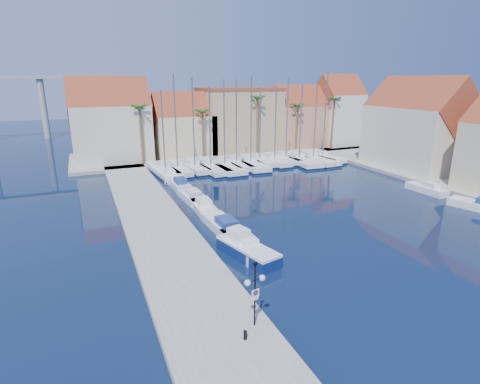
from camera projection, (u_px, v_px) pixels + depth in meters
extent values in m
plane|color=black|center=(338.00, 290.00, 24.93)|extent=(260.00, 260.00, 0.00)
cube|color=gray|center=(161.00, 233.00, 33.39)|extent=(6.00, 77.00, 0.50)
cube|color=gray|center=(224.00, 152.00, 70.90)|extent=(54.00, 16.00, 0.50)
cube|color=gray|center=(465.00, 182.00, 50.03)|extent=(12.00, 60.00, 0.50)
cylinder|color=black|center=(255.00, 295.00, 19.99)|extent=(0.10, 0.10, 3.81)
cylinder|color=black|center=(251.00, 282.00, 19.62)|extent=(0.48, 0.13, 0.05)
cylinder|color=black|center=(259.00, 279.00, 19.87)|extent=(0.48, 0.13, 0.05)
sphere|color=white|center=(248.00, 283.00, 19.50)|extent=(0.34, 0.34, 0.34)
sphere|color=white|center=(262.00, 278.00, 19.99)|extent=(0.34, 0.34, 0.34)
cube|color=black|center=(255.00, 264.00, 19.47)|extent=(0.23, 0.15, 0.15)
cube|color=white|center=(255.00, 293.00, 19.92)|extent=(0.47, 0.11, 0.48)
cylinder|color=red|center=(256.00, 293.00, 19.89)|extent=(0.32, 0.07, 0.32)
cylinder|color=#1933A5|center=(256.00, 293.00, 19.88)|extent=(0.23, 0.05, 0.23)
cube|color=white|center=(255.00, 299.00, 20.02)|extent=(0.38, 0.09, 0.13)
cylinder|color=black|center=(245.00, 335.00, 19.36)|extent=(0.19, 0.19, 0.48)
cube|color=navy|center=(248.00, 252.00, 29.31)|extent=(3.37, 6.17, 0.88)
cube|color=white|center=(248.00, 246.00, 29.16)|extent=(3.37, 6.17, 0.20)
cube|color=white|center=(239.00, 235.00, 29.89)|extent=(1.62, 1.83, 1.08)
cube|color=white|center=(243.00, 245.00, 30.74)|extent=(2.01, 6.06, 0.80)
cube|color=white|center=(246.00, 240.00, 30.01)|extent=(1.38, 2.13, 0.60)
cube|color=white|center=(224.00, 226.00, 34.59)|extent=(2.40, 6.70, 0.80)
cube|color=navy|center=(227.00, 222.00, 33.81)|extent=(1.58, 2.38, 0.60)
cube|color=white|center=(202.00, 206.00, 40.20)|extent=(2.18, 6.02, 0.80)
cube|color=white|center=(204.00, 201.00, 39.46)|extent=(1.43, 2.14, 0.60)
cube|color=white|center=(192.00, 197.00, 43.24)|extent=(2.17, 6.05, 0.80)
cube|color=white|center=(193.00, 193.00, 42.52)|extent=(1.43, 2.15, 0.60)
cube|color=white|center=(180.00, 185.00, 48.30)|extent=(1.90, 5.90, 0.80)
cube|color=navy|center=(180.00, 180.00, 47.58)|extent=(1.32, 2.07, 0.60)
cube|color=white|center=(168.00, 176.00, 52.77)|extent=(2.24, 6.47, 0.80)
cube|color=white|center=(169.00, 172.00, 51.99)|extent=(1.50, 2.29, 0.60)
cube|color=white|center=(164.00, 169.00, 56.76)|extent=(2.35, 6.39, 0.80)
cube|color=white|center=(165.00, 165.00, 56.02)|extent=(1.52, 2.27, 0.60)
cube|color=white|center=(426.00, 189.00, 46.26)|extent=(1.85, 5.23, 0.80)
cube|color=white|center=(431.00, 185.00, 45.61)|extent=(1.23, 1.85, 0.60)
cube|color=white|center=(164.00, 171.00, 54.82)|extent=(3.70, 11.10, 1.00)
cube|color=#0C173C|center=(165.00, 174.00, 54.91)|extent=(3.77, 11.17, 0.28)
cube|color=white|center=(162.00, 165.00, 55.51)|extent=(2.24, 3.42, 0.60)
cylinder|color=slate|center=(163.00, 130.00, 52.61)|extent=(0.20, 0.20, 11.13)
cube|color=white|center=(177.00, 170.00, 55.97)|extent=(2.62, 9.16, 1.00)
cube|color=#0C173C|center=(177.00, 172.00, 56.07)|extent=(2.68, 9.22, 0.28)
cube|color=white|center=(175.00, 163.00, 56.54)|extent=(1.73, 2.77, 0.60)
cylinder|color=slate|center=(175.00, 122.00, 53.52)|extent=(0.20, 0.20, 13.25)
cube|color=white|center=(194.00, 168.00, 57.24)|extent=(3.14, 9.32, 1.00)
cube|color=#0C173C|center=(194.00, 170.00, 57.33)|extent=(3.21, 9.39, 0.28)
cube|color=white|center=(192.00, 161.00, 57.79)|extent=(1.89, 2.88, 0.60)
cylinder|color=slate|center=(193.00, 123.00, 54.87)|extent=(0.20, 0.20, 12.74)
cube|color=white|center=(209.00, 167.00, 57.52)|extent=(3.84, 11.73, 1.00)
cube|color=#0C173C|center=(209.00, 169.00, 57.61)|extent=(3.90, 11.80, 0.28)
cube|color=white|center=(206.00, 161.00, 58.27)|extent=(2.35, 3.61, 0.60)
cylinder|color=slate|center=(210.00, 126.00, 55.21)|extent=(0.20, 0.20, 11.56)
cube|color=white|center=(223.00, 166.00, 58.03)|extent=(3.21, 11.89, 1.00)
cube|color=#0C173C|center=(223.00, 168.00, 58.12)|extent=(3.27, 11.95, 0.28)
cube|color=white|center=(221.00, 160.00, 58.84)|extent=(2.20, 3.58, 0.60)
cylinder|color=slate|center=(224.00, 123.00, 55.57)|extent=(0.20, 0.20, 12.47)
cube|color=white|center=(235.00, 164.00, 59.72)|extent=(2.68, 10.10, 1.00)
cube|color=#0C173C|center=(235.00, 166.00, 59.82)|extent=(2.75, 10.17, 0.28)
cube|color=white|center=(233.00, 158.00, 60.38)|extent=(1.85, 3.04, 0.60)
cylinder|color=slate|center=(236.00, 122.00, 57.33)|extent=(0.20, 0.20, 12.47)
cube|color=white|center=(250.00, 164.00, 59.92)|extent=(3.86, 11.70, 1.00)
cube|color=#0C173C|center=(249.00, 166.00, 60.01)|extent=(3.93, 11.77, 0.28)
cube|color=white|center=(247.00, 157.00, 60.73)|extent=(2.35, 3.60, 0.60)
cylinder|color=slate|center=(251.00, 120.00, 57.38)|extent=(0.20, 0.20, 12.97)
cube|color=white|center=(258.00, 161.00, 61.48)|extent=(2.86, 8.88, 1.00)
cube|color=#0C173C|center=(258.00, 163.00, 61.57)|extent=(2.93, 8.94, 0.28)
cube|color=white|center=(256.00, 156.00, 61.99)|extent=(1.77, 2.73, 0.60)
cylinder|color=slate|center=(260.00, 124.00, 59.32)|extent=(0.20, 0.20, 11.36)
cube|color=white|center=(273.00, 161.00, 61.91)|extent=(2.35, 9.01, 1.00)
cube|color=#0C173C|center=(273.00, 163.00, 62.00)|extent=(2.41, 9.07, 0.28)
cube|color=white|center=(271.00, 155.00, 62.47)|extent=(1.64, 2.70, 0.60)
cylinder|color=slate|center=(276.00, 123.00, 59.71)|extent=(0.20, 0.20, 11.48)
cube|color=white|center=(284.00, 159.00, 63.05)|extent=(2.67, 8.19, 1.00)
cube|color=#0C173C|center=(284.00, 161.00, 63.15)|extent=(2.74, 8.25, 0.28)
cube|color=white|center=(282.00, 154.00, 63.51)|extent=(1.64, 2.52, 0.60)
cylinder|color=slate|center=(287.00, 119.00, 60.74)|extent=(0.20, 0.20, 12.64)
cube|color=white|center=(297.00, 160.00, 62.71)|extent=(3.75, 12.12, 1.00)
cube|color=#0C173C|center=(297.00, 162.00, 62.80)|extent=(3.81, 12.19, 0.28)
cube|color=white|center=(294.00, 154.00, 63.56)|extent=(2.37, 3.70, 0.60)
cylinder|color=slate|center=(301.00, 122.00, 60.34)|extent=(0.20, 0.20, 11.65)
cube|color=white|center=(311.00, 159.00, 63.70)|extent=(4.04, 12.16, 1.00)
cube|color=#0C173C|center=(311.00, 160.00, 63.79)|extent=(4.10, 12.23, 0.28)
cube|color=white|center=(307.00, 153.00, 64.48)|extent=(2.45, 3.75, 0.60)
cylinder|color=slate|center=(316.00, 117.00, 61.18)|extent=(0.20, 0.20, 12.92)
cube|color=white|center=(321.00, 157.00, 64.94)|extent=(3.48, 10.42, 1.00)
cube|color=#0C173C|center=(320.00, 159.00, 65.04)|extent=(3.55, 10.49, 0.28)
cube|color=white|center=(317.00, 152.00, 65.58)|extent=(2.11, 3.21, 0.60)
cylinder|color=slate|center=(325.00, 114.00, 62.37)|extent=(0.20, 0.20, 13.83)
cube|color=beige|center=(112.00, 133.00, 61.18)|extent=(12.00, 9.00, 9.00)
cube|color=maroon|center=(109.00, 105.00, 59.88)|extent=(12.30, 9.00, 9.00)
cube|color=beige|center=(184.00, 135.00, 65.95)|extent=(10.00, 8.00, 7.00)
cube|color=maroon|center=(183.00, 115.00, 64.94)|extent=(10.30, 8.00, 8.00)
cube|color=tan|center=(239.00, 121.00, 70.36)|extent=(14.00, 10.00, 11.00)
cube|color=maroon|center=(239.00, 89.00, 68.70)|extent=(14.20, 10.20, 0.50)
cube|color=tan|center=(296.00, 126.00, 74.39)|extent=(10.00, 8.00, 8.00)
cube|color=maroon|center=(297.00, 106.00, 73.24)|extent=(10.30, 8.00, 8.00)
cube|color=silver|center=(337.00, 120.00, 76.59)|extent=(8.00, 8.00, 10.00)
cube|color=maroon|center=(339.00, 95.00, 75.14)|extent=(8.30, 8.00, 8.00)
cube|color=beige|center=(416.00, 138.00, 56.59)|extent=(9.00, 14.00, 9.00)
cube|color=maroon|center=(420.00, 107.00, 55.29)|extent=(9.00, 14.30, 9.00)
cylinder|color=brown|center=(141.00, 136.00, 58.27)|extent=(0.36, 0.36, 9.00)
sphere|color=#225A19|center=(139.00, 107.00, 57.01)|extent=(2.60, 2.60, 2.60)
cylinder|color=brown|center=(203.00, 135.00, 62.15)|extent=(0.36, 0.36, 8.00)
sphere|color=#225A19|center=(202.00, 112.00, 61.03)|extent=(2.60, 2.60, 2.60)
cylinder|color=brown|center=(257.00, 127.00, 65.59)|extent=(0.36, 0.36, 10.00)
sphere|color=#225A19|center=(258.00, 98.00, 64.19)|extent=(2.60, 2.60, 2.60)
cylinder|color=brown|center=(296.00, 129.00, 68.79)|extent=(0.36, 0.36, 8.50)
sphere|color=#225A19|center=(297.00, 106.00, 67.61)|extent=(2.60, 2.60, 2.60)
cylinder|color=brown|center=(333.00, 124.00, 71.64)|extent=(0.36, 0.36, 9.50)
sphere|color=#225A19|center=(334.00, 99.00, 70.31)|extent=(2.60, 2.60, 2.60)
cylinder|color=#9E9E99|center=(44.00, 108.00, 86.98)|extent=(1.40, 1.40, 14.00)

